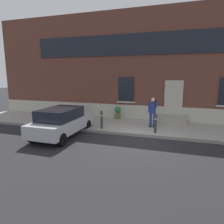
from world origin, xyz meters
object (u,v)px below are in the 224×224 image
at_px(bollard_near_person, 155,123).
at_px(bollard_far_left, 102,119).
at_px(planter_olive, 118,112).
at_px(hatchback_car_silver, 62,121).
at_px(person_on_phone, 153,111).
at_px(planter_terracotta, 81,110).

xyz_separation_m(bollard_near_person, bollard_far_left, (-3.03, 0.00, 0.00)).
relative_size(bollard_far_left, planter_olive, 1.22).
bearing_deg(hatchback_car_silver, bollard_far_left, 42.13).
bearing_deg(bollard_near_person, bollard_far_left, 180.00).
height_order(person_on_phone, planter_olive, person_on_phone).
bearing_deg(bollard_far_left, planter_olive, 86.76).
distance_m(bollard_far_left, planter_olive, 2.80).
bearing_deg(planter_olive, hatchback_car_silver, -112.94).
bearing_deg(bollard_far_left, person_on_phone, 22.59).
height_order(hatchback_car_silver, planter_terracotta, hatchback_car_silver).
xyz_separation_m(bollard_near_person, person_on_phone, (-0.29, 1.14, 0.44)).
height_order(bollard_near_person, bollard_far_left, same).
height_order(hatchback_car_silver, bollard_near_person, hatchback_car_silver).
relative_size(hatchback_car_silver, planter_terracotta, 4.73).
bearing_deg(bollard_near_person, hatchback_car_silver, -162.25).
xyz_separation_m(bollard_far_left, planter_olive, (0.16, 2.79, -0.11)).
height_order(planter_terracotta, planter_olive, same).
bearing_deg(hatchback_car_silver, bollard_near_person, 17.75).
relative_size(planter_terracotta, planter_olive, 1.00).
bearing_deg(planter_olive, planter_terracotta, -178.49).
height_order(hatchback_car_silver, planter_olive, hatchback_car_silver).
xyz_separation_m(bollard_near_person, planter_olive, (-2.87, 2.79, -0.11)).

